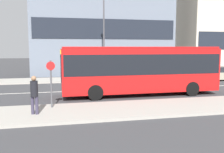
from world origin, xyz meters
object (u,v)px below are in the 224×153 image
object	(u,v)px
city_bus	(140,67)
bus_stop_sign	(51,80)
pedestrian_near_stop	(34,92)
parked_car_0	(218,74)
street_lamp	(104,28)

from	to	relation	value
city_bus	bus_stop_sign	xyz separation A→B (m)	(-5.80, -2.99, -0.32)
pedestrian_near_stop	bus_stop_sign	xyz separation A→B (m)	(0.74, 1.19, 0.40)
city_bus	parked_car_0	world-z (taller)	city_bus
street_lamp	city_bus	bearing A→B (deg)	-81.50
parked_car_0	pedestrian_near_stop	world-z (taller)	pedestrian_near_stop
city_bus	parked_car_0	xyz separation A→B (m)	(10.03, 5.60, -1.24)
pedestrian_near_stop	bus_stop_sign	size ratio (longest dim) A/B	0.74
parked_car_0	pedestrian_near_stop	size ratio (longest dim) A/B	2.52
pedestrian_near_stop	bus_stop_sign	world-z (taller)	bus_stop_sign
city_bus	bus_stop_sign	size ratio (longest dim) A/B	4.33
bus_stop_sign	parked_car_0	bearing A→B (deg)	28.49
city_bus	street_lamp	world-z (taller)	street_lamp
street_lamp	pedestrian_near_stop	bearing A→B (deg)	-115.24
city_bus	street_lamp	size ratio (longest dim) A/B	1.27
city_bus	bus_stop_sign	world-z (taller)	city_bus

